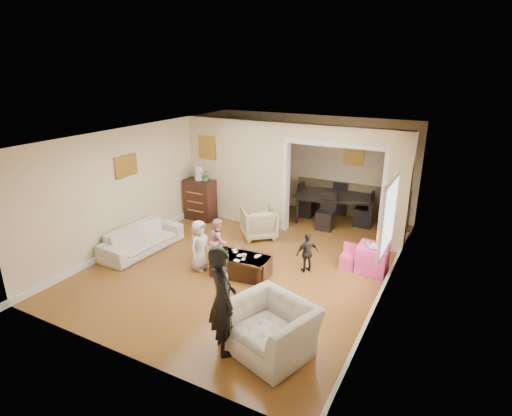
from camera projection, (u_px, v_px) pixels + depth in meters
The scene contains 27 objects.
floor at pixel (252, 258), 8.58m from camera, with size 7.00×7.00×0.00m, color #935926.
partition_left at pixel (238, 171), 10.26m from camera, with size 2.75×0.18×2.60m, color beige.
partition_right at pixel (396, 193), 8.55m from camera, with size 0.55×0.18×2.60m, color beige.
partition_header at pixel (336, 134), 8.79m from camera, with size 2.22×0.18×0.35m, color beige.
window_pane at pixel (389, 216), 6.52m from camera, with size 0.03×0.95×1.10m, color white.
framed_art_partition at pixel (207, 147), 10.36m from camera, with size 0.45×0.03×0.55m, color brown.
framed_art_sofa_wall at pixel (126, 166), 8.69m from camera, with size 0.03×0.55×0.40m, color brown.
framed_art_alcove at pixel (354, 153), 10.39m from camera, with size 0.45×0.03×0.55m, color brown.
sofa at pixel (142, 239), 8.84m from camera, with size 1.89×0.74×0.55m, color beige.
armchair_back at pixel (259, 223), 9.54m from camera, with size 0.74×0.76×0.69m, color tan.
armchair_front at pixel (271, 329), 5.69m from camera, with size 1.13×0.99×0.73m, color beige.
dresser at pixel (200, 200), 10.59m from camera, with size 0.77×0.43×1.06m, color #33170F.
table_lamp at pixel (199, 173), 10.36m from camera, with size 0.22×0.22×0.36m, color beige.
potted_plant at pixel (205, 175), 10.28m from camera, with size 0.27×0.24×0.30m, color #497D37.
coffee_table at pixel (241, 266), 7.81m from camera, with size 1.09×0.54×0.41m, color #331E10.
coffee_cup at pixel (244, 256), 7.64m from camera, with size 0.09×0.09×0.09m, color beige.
play_table at pixel (372, 259), 7.95m from camera, with size 0.56×0.56×0.54m, color #EB3D96.
cereal_box at pixel (382, 238), 7.84m from camera, with size 0.20×0.07×0.30m, color gold.
cyan_cup at pixel (368, 244), 7.85m from camera, with size 0.08×0.08×0.08m, color #27C2C7.
toy_block at pixel (369, 241), 8.00m from camera, with size 0.08×0.06×0.05m, color red.
play_bowl at pixel (375, 247), 7.73m from camera, with size 0.24×0.24×0.06m, color silver.
dining_table at pixel (334, 208), 10.53m from camera, with size 1.99×1.11×0.70m, color black.
adult_person at pixel (222, 300), 5.57m from camera, with size 0.59×0.39×1.61m, color black.
child_kneel_a at pixel (199, 245), 7.96m from camera, with size 0.50×0.32×1.02m, color silver.
child_kneel_b at pixel (218, 240), 8.28m from camera, with size 0.45×0.35×0.94m, color pink.
child_toddler at pixel (307, 253), 7.90m from camera, with size 0.47×0.19×0.80m, color black.
craft_papers at pixel (243, 256), 7.75m from camera, with size 0.65×0.49×0.00m.
Camera 1 is at (3.73, -6.79, 3.84)m, focal length 28.70 mm.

